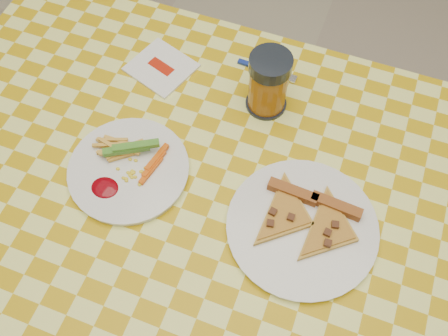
% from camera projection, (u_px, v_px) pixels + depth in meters
% --- Properties ---
extents(ground, '(8.00, 8.00, 0.00)m').
position_uv_depth(ground, '(218.00, 303.00, 1.59)').
color(ground, beige).
rests_on(ground, ground).
extents(table, '(1.28, 0.88, 0.76)m').
position_uv_depth(table, '(214.00, 217.00, 0.99)').
color(table, silver).
rests_on(table, ground).
extents(plate_left, '(0.28, 0.28, 0.01)m').
position_uv_depth(plate_left, '(129.00, 170.00, 0.95)').
color(plate_left, white).
rests_on(plate_left, table).
extents(plate_right, '(0.28, 0.28, 0.01)m').
position_uv_depth(plate_right, '(302.00, 228.00, 0.90)').
color(plate_right, white).
rests_on(plate_right, table).
extents(fries_veggies, '(0.16, 0.15, 0.04)m').
position_uv_depth(fries_veggies, '(127.00, 159.00, 0.95)').
color(fries_veggies, '#F4AE4D').
rests_on(fries_veggies, plate_left).
extents(pizza_slices, '(0.21, 0.19, 0.02)m').
position_uv_depth(pizza_slices, '(307.00, 218.00, 0.89)').
color(pizza_slices, gold).
rests_on(pizza_slices, plate_right).
extents(drink_glass, '(0.09, 0.09, 0.14)m').
position_uv_depth(drink_glass, '(268.00, 83.00, 0.98)').
color(drink_glass, black).
rests_on(drink_glass, table).
extents(napkin, '(0.16, 0.15, 0.01)m').
position_uv_depth(napkin, '(161.00, 67.00, 1.08)').
color(napkin, white).
rests_on(napkin, table).
extents(fork, '(0.13, 0.02, 0.01)m').
position_uv_depth(fork, '(268.00, 70.00, 1.08)').
color(fork, navy).
rests_on(fork, table).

